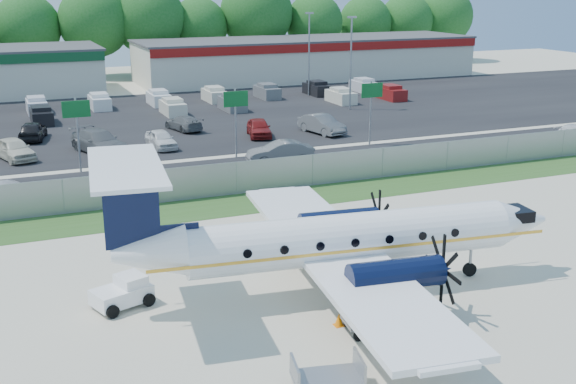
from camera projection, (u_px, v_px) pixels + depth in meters
name	position (u px, v px, depth m)	size (l,w,h in m)	color
ground	(342.00, 279.00, 31.00)	(170.00, 170.00, 0.00)	beige
grass_verge	(248.00, 203.00, 41.63)	(170.00, 4.00, 0.02)	#2D561E
access_road	(213.00, 174.00, 47.83)	(170.00, 8.00, 0.02)	black
parking_lot	(146.00, 120.00, 66.44)	(170.00, 32.00, 0.02)	black
perimeter_fence	(237.00, 178.00, 43.12)	(120.00, 0.06, 1.99)	gray
building_east	(307.00, 58.00, 94.77)	(44.40, 12.40, 5.24)	silver
sign_left	(77.00, 119.00, 47.33)	(1.80, 0.26, 5.00)	gray
sign_mid	(236.00, 108.00, 51.39)	(1.80, 0.26, 5.00)	gray
sign_right	(371.00, 99.00, 55.45)	(1.80, 0.26, 5.00)	gray
light_pole_ne	(351.00, 57.00, 70.58)	(0.90, 0.35, 9.09)	gray
light_pole_se	(309.00, 48.00, 79.44)	(0.90, 0.35, 9.09)	gray
tree_line	(93.00, 77.00, 96.57)	(112.00, 6.00, 14.00)	#1A591A
aircraft	(340.00, 239.00, 29.17)	(19.44, 19.12, 5.96)	white
pushback_tug	(124.00, 292.00, 28.36)	(2.52, 2.18, 1.19)	white
baggage_cart_near	(327.00, 377.00, 22.36)	(2.39, 1.72, 1.14)	gray
baggage_cart_far	(372.00, 319.00, 26.25)	(2.20, 1.50, 1.07)	gray
cone_nose	(438.00, 236.00, 35.49)	(0.37, 0.37, 0.52)	orange
cone_port_wing	(339.00, 320.00, 26.78)	(0.36, 0.36, 0.51)	orange
cone_starboard_wing	(145.00, 200.00, 41.33)	(0.39, 0.39, 0.56)	orange
road_car_mid	(280.00, 163.00, 50.83)	(1.64, 4.71, 1.55)	#595B5E
road_car_east	(574.00, 140.00, 58.30)	(1.81, 4.45, 1.29)	silver
parked_car_a	(15.00, 160.00, 51.80)	(1.86, 4.62, 1.58)	beige
parked_car_b	(100.00, 152.00, 54.00)	(2.35, 5.77, 1.67)	#595B5E
parked_car_c	(161.00, 148.00, 55.40)	(1.66, 4.12, 1.40)	silver
parked_car_d	(259.00, 137.00, 59.50)	(1.76, 4.37, 1.49)	maroon
parked_car_e	(322.00, 133.00, 60.74)	(1.68, 4.81, 1.59)	#595B5E
parked_car_f	(34.00, 140.00, 58.26)	(1.82, 4.52, 1.54)	black
parked_car_g	(184.00, 130.00, 61.98)	(1.80, 4.42, 1.28)	#595B5E
far_parking_rows	(136.00, 112.00, 70.87)	(56.00, 10.00, 1.60)	gray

